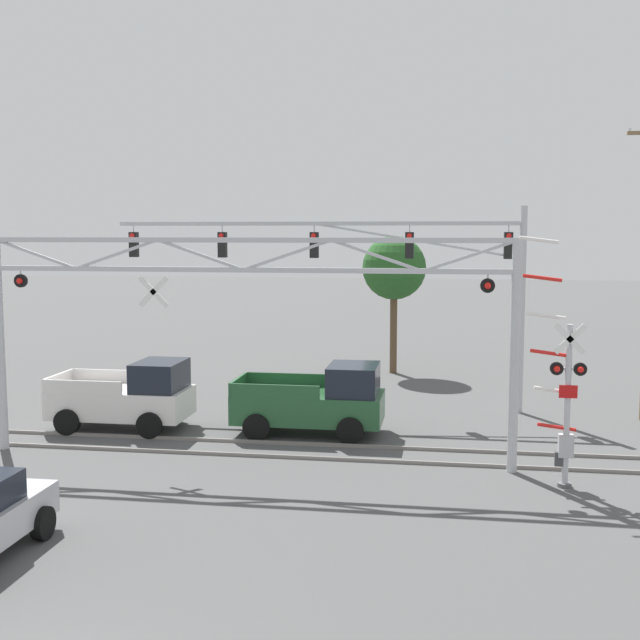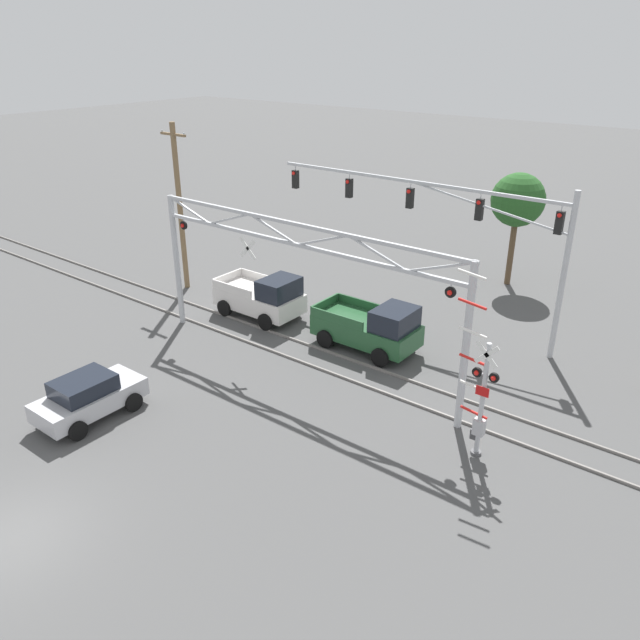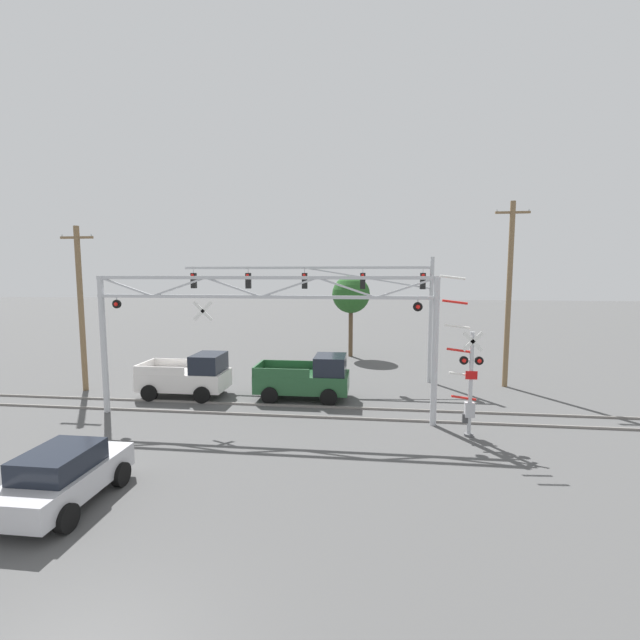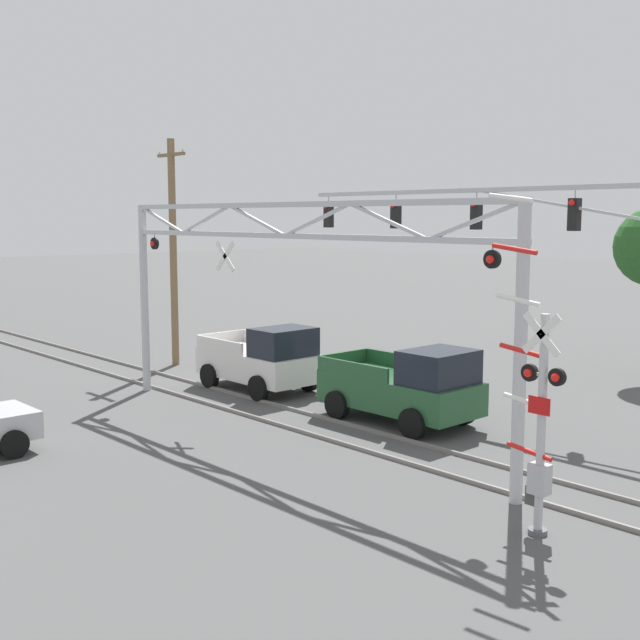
# 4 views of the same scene
# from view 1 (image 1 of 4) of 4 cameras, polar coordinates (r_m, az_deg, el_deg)

# --- Properties ---
(rail_track_near) EXTENTS (80.00, 0.08, 0.10)m
(rail_track_near) POSITION_cam_1_polar(r_m,az_deg,el_deg) (23.04, -5.16, -9.54)
(rail_track_near) COLOR gray
(rail_track_near) RESTS_ON ground_plane
(rail_track_far) EXTENTS (80.00, 0.08, 0.10)m
(rail_track_far) POSITION_cam_1_polar(r_m,az_deg,el_deg) (24.38, -4.33, -8.64)
(rail_track_far) COLOR gray
(rail_track_far) RESTS_ON ground_plane
(crossing_gantry) EXTENTS (14.78, 0.29, 6.17)m
(crossing_gantry) POSITION_cam_1_polar(r_m,az_deg,el_deg) (21.99, -5.49, 0.90)
(crossing_gantry) COLOR #B7BABF
(crossing_gantry) RESTS_ON ground_plane
(crossing_signal_mast) EXTENTS (1.71, 0.35, 6.23)m
(crossing_signal_mast) POSITION_cam_1_polar(r_m,az_deg,el_deg) (20.74, 16.92, -5.61)
(crossing_signal_mast) COLOR #B7BABF
(crossing_signal_mast) RESTS_ON ground_plane
(traffic_signal_span) EXTENTS (14.71, 0.39, 7.21)m
(traffic_signal_span) POSITION_cam_1_polar(r_m,az_deg,el_deg) (28.50, 5.18, 4.09)
(traffic_signal_span) COLOR #B7BABF
(traffic_signal_span) RESTS_ON ground_plane
(pickup_truck_lead) EXTENTS (4.63, 2.36, 2.23)m
(pickup_truck_lead) POSITION_cam_1_polar(r_m,az_deg,el_deg) (25.20, -0.19, -5.79)
(pickup_truck_lead) COLOR #23512D
(pickup_truck_lead) RESTS_ON ground_plane
(pickup_truck_following) EXTENTS (4.36, 2.36, 2.23)m
(pickup_truck_following) POSITION_cam_1_polar(r_m,az_deg,el_deg) (26.59, -13.45, -5.33)
(pickup_truck_following) COLOR silver
(pickup_truck_following) RESTS_ON ground_plane
(background_tree_beyond_span) EXTENTS (2.84, 2.84, 6.15)m
(background_tree_beyond_span) POSITION_cam_1_polar(r_m,az_deg,el_deg) (35.81, 5.29, 3.65)
(background_tree_beyond_span) COLOR brown
(background_tree_beyond_span) RESTS_ON ground_plane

